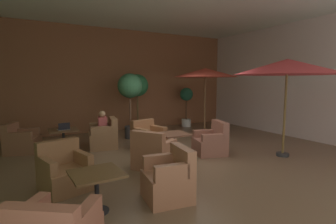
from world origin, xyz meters
name	(u,v)px	position (x,y,z in m)	size (l,w,h in m)	color
ground_plane	(175,154)	(0.00, 0.00, -0.01)	(9.56, 8.27, 0.02)	brown
wall_back_brick	(124,80)	(0.00, 4.10, 1.98)	(9.56, 0.08, 3.96)	brown
wall_right_plain	(293,80)	(4.74, 0.00, 1.98)	(0.08, 8.27, 3.96)	silver
ceiling_slab	(176,0)	(0.00, 0.00, 3.99)	(9.56, 8.27, 0.06)	silver
cafe_table_front_left	(63,134)	(-2.59, 1.78, 0.47)	(0.76, 0.76, 0.61)	black
armchair_front_left_north	(104,136)	(-1.50, 1.59, 0.33)	(0.91, 0.93, 0.88)	#926542
armchair_front_left_east	(21,141)	(-3.64, 2.16, 0.31)	(0.98, 0.96, 0.81)	#8F5B3F
cafe_table_front_right	(97,181)	(-2.61, -2.14, 0.49)	(0.76, 0.76, 0.61)	black
armchair_front_right_north	(64,172)	(-2.92, -1.02, 0.31)	(0.94, 0.96, 0.87)	#8F5F3A
armchair_front_right_south	(169,180)	(-1.46, -2.29, 0.33)	(0.80, 0.80, 0.87)	#9E6443
cafe_table_mid_center	(174,138)	(-0.16, -0.19, 0.49)	(0.75, 0.75, 0.61)	black
armchair_mid_center_north	(211,142)	(0.84, -0.46, 0.32)	(0.94, 0.94, 0.88)	#905946
armchair_mid_center_east	(148,138)	(-0.43, 0.79, 0.32)	(0.95, 0.97, 0.83)	#925D39
armchair_mid_center_south	(154,154)	(-1.01, -0.77, 0.32)	(1.08, 1.09, 0.88)	#9C6344
patio_umbrella_tall_red	(205,73)	(2.26, 1.73, 2.24)	(2.31, 2.31, 2.42)	#2D2D2D
patio_umbrella_center_beige	(287,67)	(2.37, -1.52, 2.30)	(2.68, 2.68, 2.51)	#2D2D2D
potted_tree_left_corner	(137,90)	(0.31, 3.42, 1.61)	(0.85, 0.85, 2.22)	#AC6748
potted_tree_mid_left	(186,101)	(2.58, 3.47, 1.11)	(0.56, 0.56, 1.68)	silver
potted_tree_mid_right	(130,91)	(-0.37, 2.42, 1.62)	(0.83, 0.83, 2.21)	#363435
patron_blue_shirt	(102,123)	(-1.54, 1.60, 0.73)	(0.30, 0.39, 0.63)	#BA4D4B
iced_drink_cup	(67,127)	(-2.50, 1.77, 0.67)	(0.08, 0.08, 0.11)	silver
open_laptop	(64,128)	(-2.59, 1.70, 0.66)	(0.34, 0.27, 0.20)	#9EA0A5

